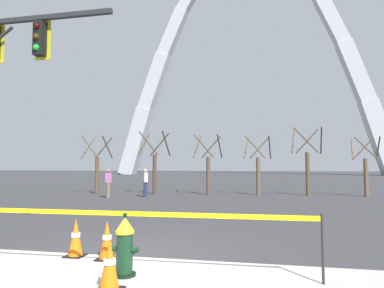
{
  "coord_description": "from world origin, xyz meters",
  "views": [
    {
      "loc": [
        2.41,
        -6.42,
        1.74
      ],
      "look_at": [
        0.07,
        5.0,
        2.5
      ],
      "focal_mm": 32.07,
      "sensor_mm": 36.0,
      "label": 1
    }
  ],
  "objects_px": {
    "pedestrian_standing_center": "(145,183)",
    "traffic_cone_by_hydrant": "(109,265)",
    "fire_hydrant": "(125,246)",
    "monument_arch": "(249,67)",
    "traffic_cone_mid_sidewalk": "(107,240)",
    "traffic_cone_curb_edge": "(76,238)",
    "pedestrian_walking_left": "(108,183)"
  },
  "relations": [
    {
      "from": "fire_hydrant",
      "to": "traffic_cone_mid_sidewalk",
      "type": "relative_size",
      "value": 1.36
    },
    {
      "from": "traffic_cone_mid_sidewalk",
      "to": "pedestrian_standing_center",
      "type": "bearing_deg",
      "value": 106.18
    },
    {
      "from": "fire_hydrant",
      "to": "pedestrian_walking_left",
      "type": "distance_m",
      "value": 13.82
    },
    {
      "from": "pedestrian_walking_left",
      "to": "traffic_cone_mid_sidewalk",
      "type": "bearing_deg",
      "value": -64.78
    },
    {
      "from": "pedestrian_walking_left",
      "to": "pedestrian_standing_center",
      "type": "relative_size",
      "value": 1.0
    },
    {
      "from": "traffic_cone_by_hydrant",
      "to": "pedestrian_standing_center",
      "type": "height_order",
      "value": "pedestrian_standing_center"
    },
    {
      "from": "fire_hydrant",
      "to": "traffic_cone_mid_sidewalk",
      "type": "bearing_deg",
      "value": 130.24
    },
    {
      "from": "traffic_cone_by_hydrant",
      "to": "monument_arch",
      "type": "bearing_deg",
      "value": 90.26
    },
    {
      "from": "fire_hydrant",
      "to": "pedestrian_walking_left",
      "type": "xyz_separation_m",
      "value": [
        -6.14,
        12.37,
        0.35
      ]
    },
    {
      "from": "traffic_cone_by_hydrant",
      "to": "traffic_cone_mid_sidewalk",
      "type": "relative_size",
      "value": 1.0
    },
    {
      "from": "monument_arch",
      "to": "pedestrian_walking_left",
      "type": "xyz_separation_m",
      "value": [
        -5.89,
        -52.79,
        -21.36
      ]
    },
    {
      "from": "monument_arch",
      "to": "traffic_cone_curb_edge",
      "type": "bearing_deg",
      "value": -91.02
    },
    {
      "from": "pedestrian_walking_left",
      "to": "pedestrian_standing_center",
      "type": "height_order",
      "value": "same"
    },
    {
      "from": "monument_arch",
      "to": "pedestrian_walking_left",
      "type": "bearing_deg",
      "value": -96.37
    },
    {
      "from": "traffic_cone_by_hydrant",
      "to": "traffic_cone_curb_edge",
      "type": "xyz_separation_m",
      "value": [
        -1.44,
        1.58,
        0.0
      ]
    },
    {
      "from": "traffic_cone_mid_sidewalk",
      "to": "pedestrian_walking_left",
      "type": "height_order",
      "value": "pedestrian_walking_left"
    },
    {
      "from": "fire_hydrant",
      "to": "pedestrian_standing_center",
      "type": "xyz_separation_m",
      "value": [
        -4.33,
        13.34,
        0.35
      ]
    },
    {
      "from": "fire_hydrant",
      "to": "traffic_cone_curb_edge",
      "type": "bearing_deg",
      "value": 146.77
    },
    {
      "from": "monument_arch",
      "to": "pedestrian_standing_center",
      "type": "bearing_deg",
      "value": -94.5
    },
    {
      "from": "traffic_cone_by_hydrant",
      "to": "traffic_cone_mid_sidewalk",
      "type": "bearing_deg",
      "value": 116.66
    },
    {
      "from": "traffic_cone_by_hydrant",
      "to": "traffic_cone_mid_sidewalk",
      "type": "height_order",
      "value": "same"
    },
    {
      "from": "traffic_cone_by_hydrant",
      "to": "pedestrian_standing_center",
      "type": "relative_size",
      "value": 0.46
    },
    {
      "from": "traffic_cone_mid_sidewalk",
      "to": "monument_arch",
      "type": "bearing_deg",
      "value": 89.6
    },
    {
      "from": "fire_hydrant",
      "to": "traffic_cone_mid_sidewalk",
      "type": "distance_m",
      "value": 1.09
    },
    {
      "from": "pedestrian_standing_center",
      "to": "traffic_cone_by_hydrant",
      "type": "bearing_deg",
      "value": -72.63
    },
    {
      "from": "pedestrian_standing_center",
      "to": "traffic_cone_mid_sidewalk",
      "type": "bearing_deg",
      "value": -73.82
    },
    {
      "from": "traffic_cone_curb_edge",
      "to": "monument_arch",
      "type": "relative_size",
      "value": 0.01
    },
    {
      "from": "traffic_cone_mid_sidewalk",
      "to": "monument_arch",
      "type": "distance_m",
      "value": 67.93
    },
    {
      "from": "traffic_cone_mid_sidewalk",
      "to": "traffic_cone_curb_edge",
      "type": "relative_size",
      "value": 1.0
    },
    {
      "from": "fire_hydrant",
      "to": "monument_arch",
      "type": "bearing_deg",
      "value": 90.22
    },
    {
      "from": "pedestrian_walking_left",
      "to": "fire_hydrant",
      "type": "bearing_deg",
      "value": -63.62
    },
    {
      "from": "monument_arch",
      "to": "pedestrian_standing_center",
      "type": "distance_m",
      "value": 56.2
    }
  ]
}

